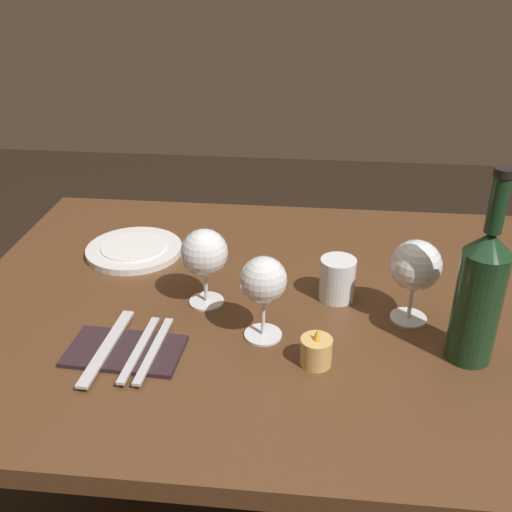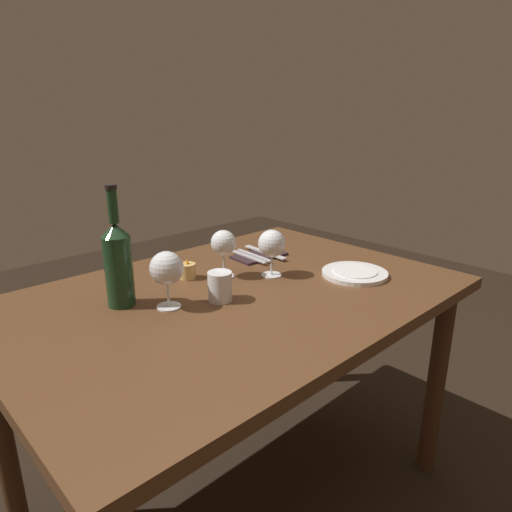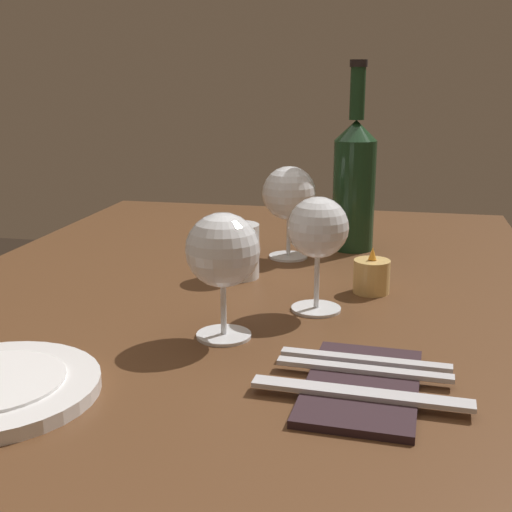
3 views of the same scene
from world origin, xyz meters
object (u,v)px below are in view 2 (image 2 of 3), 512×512
Objects in this scene: wine_glass_right at (223,244)px; fork_inner at (254,255)px; folded_napkin at (259,256)px; wine_glass_left at (167,269)px; wine_bottle at (118,262)px; wine_glass_centre at (272,244)px; dinner_plate at (355,273)px; fork_outer at (249,257)px; votive_candle at (188,271)px; water_tumbler at (220,288)px; table_knife at (265,252)px.

wine_glass_right reaches higher than fork_inner.
wine_glass_left is at bearing -162.46° from folded_napkin.
wine_bottle is 1.81× the size of fork_inner.
wine_glass_centre is 0.77× the size of folded_napkin.
dinner_plate is (0.19, -0.18, -0.10)m from wine_glass_centre.
fork_inner is (-0.03, 0.00, 0.01)m from folded_napkin.
wine_glass_left is 0.87× the size of fork_outer.
dinner_plate is at bearing -40.74° from votive_candle.
wine_bottle is at bearing 142.94° from water_tumbler.
votive_candle is (-0.21, 0.16, -0.08)m from wine_glass_centre.
dinner_plate is (0.44, -0.14, -0.03)m from water_tumbler.
wine_glass_left is 0.75× the size of dinner_plate.
wine_bottle is 1.81× the size of fork_outer.
fork_inner is at bearing 1.03° from votive_candle.
wine_glass_centre reaches higher than fork_outer.
wine_glass_centre reaches higher than fork_inner.
fork_inner is at bearing 0.00° from fork_outer.
wine_glass_centre is 0.28m from votive_candle.
votive_candle is 0.32m from folded_napkin.
votive_candle is at bearing 143.60° from wine_glass_right.
wine_glass_centre is 0.72× the size of dinner_plate.
fork_inner is at bearing 18.44° from wine_glass_left.
dinner_plate reaches higher than table_knife.
water_tumbler is 0.41m from folded_napkin.
dinner_plate is at bearing -72.43° from fork_inner.
water_tumbler is 0.46× the size of fork_outer.
folded_napkin is at bearing 0.00° from fork_inner.
dinner_plate is at bearing -76.19° from folded_napkin.
wine_glass_left reaches higher than folded_napkin.
folded_napkin is at bearing 180.00° from table_knife.
dinner_plate is at bearing -43.35° from wine_glass_centre.
water_tumbler is (0.21, -0.16, -0.09)m from wine_bottle.
wine_glass_centre is 2.25× the size of votive_candle.
wine_glass_left reaches higher than water_tumbler.
wine_glass_left is at bearing -161.56° from fork_inner.
wine_glass_centre is 0.21m from fork_inner.
wine_glass_left is 0.38m from wine_glass_centre.
dinner_plate is at bearing -19.37° from wine_glass_left.
table_knife is at bearing -0.00° from fork_outer.
fork_outer is at bearing 180.00° from folded_napkin.
wine_bottle is 0.55m from fork_inner.
wine_glass_left is 0.48× the size of wine_bottle.
wine_glass_right is 0.23m from fork_inner.
table_knife is at bearing 28.90° from water_tumbler.
wine_bottle is 0.73m from dinner_plate.
table_knife is at bearing 16.04° from wine_glass_right.
dinner_plate is (0.57, -0.20, -0.10)m from wine_glass_left.
wine_glass_centre is (0.12, -0.10, -0.00)m from wine_glass_right.
table_knife is (-0.06, 0.35, 0.00)m from dinner_plate.
votive_candle is at bearing 80.07° from water_tumbler.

